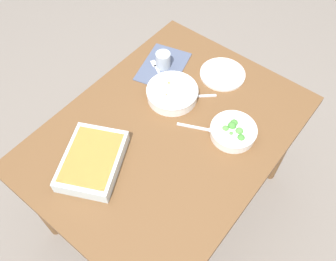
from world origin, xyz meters
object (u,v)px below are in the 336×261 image
broccoli_bowl (233,131)px  spoon_by_stew (191,96)px  stew_bowl (172,93)px  side_plate (223,74)px  baking_dish (92,160)px  spoon_by_broccoli (202,129)px  drink_cup (163,61)px  fork_on_table (158,71)px

broccoli_bowl → spoon_by_stew: bearing=76.4°
stew_bowl → side_plate: (0.27, -0.11, -0.03)m
baking_dish → spoon_by_broccoli: (0.42, -0.24, -0.03)m
broccoli_bowl → drink_cup: (0.13, 0.49, 0.01)m
stew_bowl → baking_dish: size_ratio=0.65×
broccoli_bowl → spoon_by_stew: (0.07, 0.27, -0.03)m
broccoli_bowl → side_plate: (0.27, 0.23, -0.02)m
drink_cup → spoon_by_broccoli: drink_cup is taller
stew_bowl → spoon_by_broccoli: stew_bowl is taller
broccoli_bowl → baking_dish: bearing=142.8°
stew_bowl → side_plate: bearing=-21.8°
baking_dish → fork_on_table: 0.58m
stew_bowl → spoon_by_stew: (0.06, -0.07, -0.03)m
broccoli_bowl → baking_dish: size_ratio=0.55×
drink_cup → spoon_by_stew: bearing=-106.9°
broccoli_bowl → fork_on_table: bearing=79.3°
stew_bowl → side_plate: size_ratio=1.08×
broccoli_bowl → spoon_by_broccoli: (-0.06, 0.12, -0.03)m
fork_on_table → spoon_by_stew: bearing=-97.0°
spoon_by_broccoli → side_plate: bearing=18.4°
fork_on_table → drink_cup: bearing=-2.5°
baking_dish → fork_on_table: size_ratio=2.24×
broccoli_bowl → fork_on_table: broccoli_bowl is taller
fork_on_table → side_plate: bearing=-56.4°
broccoli_bowl → spoon_by_broccoli: bearing=114.9°
broccoli_bowl → drink_cup: drink_cup is taller
drink_cup → fork_on_table: (-0.04, 0.00, -0.04)m
baking_dish → side_plate: (0.75, -0.13, -0.03)m
stew_bowl → side_plate: 0.29m
spoon_by_stew → fork_on_table: (0.03, 0.23, -0.00)m
spoon_by_broccoli → fork_on_table: spoon_by_broccoli is taller
baking_dish → fork_on_table: bearing=13.2°
side_plate → fork_on_table: (-0.18, 0.27, -0.00)m
drink_cup → spoon_by_stew: drink_cup is taller
spoon_by_broccoli → baking_dish: bearing=150.0°
broccoli_bowl → spoon_by_stew: 0.28m
stew_bowl → spoon_by_broccoli: size_ratio=1.43×
side_plate → spoon_by_stew: size_ratio=1.54×
baking_dish → fork_on_table: (0.57, 0.13, -0.03)m
broccoli_bowl → side_plate: bearing=40.1°
stew_bowl → spoon_by_broccoli: bearing=-105.7°
stew_bowl → baking_dish: baking_dish is taller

